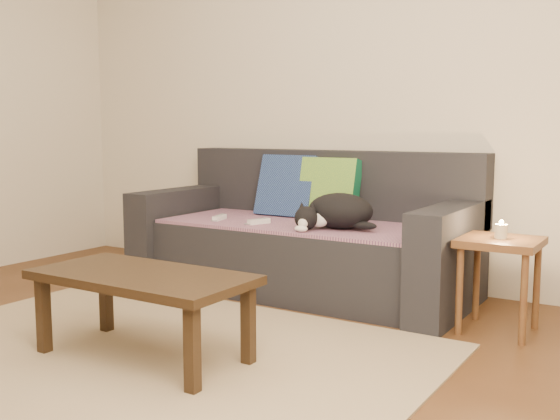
{
  "coord_description": "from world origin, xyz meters",
  "views": [
    {
      "loc": [
        2.03,
        -1.95,
        1.01
      ],
      "look_at": [
        0.05,
        1.2,
        0.55
      ],
      "focal_mm": 42.0,
      "sensor_mm": 36.0,
      "label": 1
    }
  ],
  "objects_px": {
    "wii_remote_a": "(220,218)",
    "wii_remote_b": "(259,221)",
    "side_table": "(500,255)",
    "sofa": "(305,241)",
    "cat": "(337,212)",
    "coffee_table": "(142,284)"
  },
  "relations": [
    {
      "from": "cat",
      "to": "side_table",
      "type": "bearing_deg",
      "value": -19.51
    },
    {
      "from": "wii_remote_b",
      "to": "sofa",
      "type": "bearing_deg",
      "value": -10.75
    },
    {
      "from": "side_table",
      "to": "wii_remote_b",
      "type": "bearing_deg",
      "value": -178.76
    },
    {
      "from": "cat",
      "to": "wii_remote_a",
      "type": "relative_size",
      "value": 3.22
    },
    {
      "from": "wii_remote_a",
      "to": "wii_remote_b",
      "type": "relative_size",
      "value": 1.0
    },
    {
      "from": "wii_remote_a",
      "to": "side_table",
      "type": "relative_size",
      "value": 0.32
    },
    {
      "from": "wii_remote_a",
      "to": "coffee_table",
      "type": "height_order",
      "value": "wii_remote_a"
    },
    {
      "from": "wii_remote_a",
      "to": "side_table",
      "type": "bearing_deg",
      "value": -102.66
    },
    {
      "from": "wii_remote_a",
      "to": "coffee_table",
      "type": "bearing_deg",
      "value": -170.76
    },
    {
      "from": "cat",
      "to": "side_table",
      "type": "relative_size",
      "value": 1.02
    },
    {
      "from": "wii_remote_a",
      "to": "wii_remote_b",
      "type": "height_order",
      "value": "same"
    },
    {
      "from": "sofa",
      "to": "coffee_table",
      "type": "height_order",
      "value": "sofa"
    },
    {
      "from": "sofa",
      "to": "wii_remote_b",
      "type": "height_order",
      "value": "sofa"
    },
    {
      "from": "wii_remote_a",
      "to": "side_table",
      "type": "height_order",
      "value": "side_table"
    },
    {
      "from": "sofa",
      "to": "coffee_table",
      "type": "distance_m",
      "value": 1.48
    },
    {
      "from": "sofa",
      "to": "cat",
      "type": "relative_size",
      "value": 4.34
    },
    {
      "from": "wii_remote_b",
      "to": "side_table",
      "type": "relative_size",
      "value": 0.32
    },
    {
      "from": "side_table",
      "to": "sofa",
      "type": "bearing_deg",
      "value": 169.21
    },
    {
      "from": "cat",
      "to": "wii_remote_b",
      "type": "distance_m",
      "value": 0.5
    },
    {
      "from": "sofa",
      "to": "coffee_table",
      "type": "xyz_separation_m",
      "value": [
        0.04,
        -1.48,
        0.03
      ]
    },
    {
      "from": "sofa",
      "to": "cat",
      "type": "height_order",
      "value": "sofa"
    },
    {
      "from": "sofa",
      "to": "wii_remote_b",
      "type": "xyz_separation_m",
      "value": [
        -0.16,
        -0.27,
        0.15
      ]
    }
  ]
}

